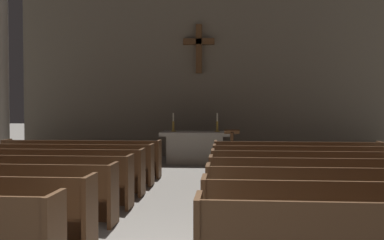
{
  "coord_description": "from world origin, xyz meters",
  "views": [
    {
      "loc": [
        0.99,
        -4.19,
        1.81
      ],
      "look_at": [
        0.0,
        8.25,
        1.42
      ],
      "focal_mm": 40.48,
      "sensor_mm": 36.0,
      "label": 1
    }
  ],
  "objects_px": {
    "pew_right_row_6": "(305,166)",
    "candlestick_left": "(173,126)",
    "pew_right_row_2": "(373,218)",
    "pew_right_row_3": "(347,198)",
    "pew_left_row_6": "(65,164)",
    "altar": "(195,146)",
    "pew_left_row_4": "(20,180)",
    "candlestick_right": "(217,126)",
    "pew_left_row_7": "(81,158)",
    "pew_right_row_5": "(315,174)",
    "pew_left_row_5": "(45,171)",
    "pew_right_row_7": "(297,160)",
    "lectern": "(232,150)",
    "pew_right_row_4": "(329,185)"
  },
  "relations": [
    {
      "from": "pew_right_row_2",
      "to": "pew_right_row_6",
      "type": "height_order",
      "value": "same"
    },
    {
      "from": "pew_right_row_3",
      "to": "pew_right_row_7",
      "type": "distance_m",
      "value": 4.47
    },
    {
      "from": "pew_right_row_2",
      "to": "pew_right_row_5",
      "type": "distance_m",
      "value": 3.35
    },
    {
      "from": "pew_right_row_2",
      "to": "pew_right_row_3",
      "type": "height_order",
      "value": "same"
    },
    {
      "from": "altar",
      "to": "candlestick_left",
      "type": "xyz_separation_m",
      "value": [
        -0.7,
        -0.0,
        0.66
      ]
    },
    {
      "from": "pew_left_row_7",
      "to": "pew_right_row_5",
      "type": "bearing_deg",
      "value": -22.22
    },
    {
      "from": "pew_right_row_6",
      "to": "candlestick_right",
      "type": "distance_m",
      "value": 4.52
    },
    {
      "from": "pew_right_row_7",
      "to": "pew_left_row_7",
      "type": "bearing_deg",
      "value": 180.0
    },
    {
      "from": "pew_right_row_5",
      "to": "candlestick_right",
      "type": "height_order",
      "value": "candlestick_right"
    },
    {
      "from": "pew_right_row_6",
      "to": "candlestick_right",
      "type": "relative_size",
      "value": 6.88
    },
    {
      "from": "pew_left_row_7",
      "to": "candlestick_left",
      "type": "bearing_deg",
      "value": 54.53
    },
    {
      "from": "pew_right_row_6",
      "to": "candlestick_right",
      "type": "height_order",
      "value": "candlestick_right"
    },
    {
      "from": "pew_left_row_6",
      "to": "altar",
      "type": "relative_size",
      "value": 1.86
    },
    {
      "from": "pew_left_row_4",
      "to": "altar",
      "type": "xyz_separation_m",
      "value": [
        2.73,
        6.2,
        0.06
      ]
    },
    {
      "from": "pew_left_row_4",
      "to": "candlestick_left",
      "type": "xyz_separation_m",
      "value": [
        2.03,
        6.2,
        0.72
      ]
    },
    {
      "from": "altar",
      "to": "pew_right_row_3",
      "type": "bearing_deg",
      "value": -69.52
    },
    {
      "from": "pew_left_row_6",
      "to": "candlestick_left",
      "type": "xyz_separation_m",
      "value": [
        2.03,
        3.97,
        0.72
      ]
    },
    {
      "from": "candlestick_left",
      "to": "pew_left_row_5",
      "type": "bearing_deg",
      "value": -111.79
    },
    {
      "from": "pew_left_row_4",
      "to": "pew_left_row_5",
      "type": "relative_size",
      "value": 1.0
    },
    {
      "from": "altar",
      "to": "pew_left_row_6",
      "type": "bearing_deg",
      "value": -124.55
    },
    {
      "from": "pew_left_row_4",
      "to": "pew_right_row_6",
      "type": "relative_size",
      "value": 1.0
    },
    {
      "from": "lectern",
      "to": "pew_right_row_3",
      "type": "bearing_deg",
      "value": -75.48
    },
    {
      "from": "pew_right_row_6",
      "to": "candlestick_left",
      "type": "xyz_separation_m",
      "value": [
        -3.43,
        3.97,
        0.72
      ]
    },
    {
      "from": "pew_right_row_4",
      "to": "pew_right_row_6",
      "type": "distance_m",
      "value": 2.23
    },
    {
      "from": "pew_right_row_2",
      "to": "candlestick_left",
      "type": "relative_size",
      "value": 6.88
    },
    {
      "from": "pew_left_row_5",
      "to": "pew_right_row_6",
      "type": "bearing_deg",
      "value": 11.54
    },
    {
      "from": "candlestick_right",
      "to": "pew_right_row_2",
      "type": "bearing_deg",
      "value": -76.45
    },
    {
      "from": "pew_left_row_5",
      "to": "pew_right_row_3",
      "type": "xyz_separation_m",
      "value": [
        5.47,
        -2.23,
        0.0
      ]
    },
    {
      "from": "pew_left_row_5",
      "to": "altar",
      "type": "xyz_separation_m",
      "value": [
        2.73,
        5.09,
        0.06
      ]
    },
    {
      "from": "pew_left_row_5",
      "to": "candlestick_left",
      "type": "distance_m",
      "value": 5.53
    },
    {
      "from": "pew_left_row_4",
      "to": "pew_right_row_2",
      "type": "bearing_deg",
      "value": -22.22
    },
    {
      "from": "pew_left_row_6",
      "to": "pew_right_row_6",
      "type": "relative_size",
      "value": 1.0
    },
    {
      "from": "pew_left_row_6",
      "to": "pew_right_row_3",
      "type": "distance_m",
      "value": 6.41
    },
    {
      "from": "pew_left_row_7",
      "to": "lectern",
      "type": "bearing_deg",
      "value": 23.07
    },
    {
      "from": "pew_left_row_5",
      "to": "pew_right_row_7",
      "type": "distance_m",
      "value": 5.91
    },
    {
      "from": "pew_left_row_4",
      "to": "candlestick_left",
      "type": "height_order",
      "value": "candlestick_left"
    },
    {
      "from": "pew_right_row_2",
      "to": "pew_left_row_7",
      "type": "bearing_deg",
      "value": 134.4
    },
    {
      "from": "pew_right_row_2",
      "to": "candlestick_right",
      "type": "relative_size",
      "value": 6.88
    },
    {
      "from": "pew_right_row_3",
      "to": "candlestick_right",
      "type": "bearing_deg",
      "value": 105.53
    },
    {
      "from": "pew_left_row_4",
      "to": "pew_right_row_2",
      "type": "xyz_separation_m",
      "value": [
        5.47,
        -2.23,
        0.0
      ]
    },
    {
      "from": "pew_left_row_5",
      "to": "lectern",
      "type": "height_order",
      "value": "lectern"
    },
    {
      "from": "pew_left_row_5",
      "to": "pew_right_row_4",
      "type": "height_order",
      "value": "same"
    },
    {
      "from": "pew_left_row_5",
      "to": "pew_right_row_3",
      "type": "distance_m",
      "value": 5.91
    },
    {
      "from": "candlestick_left",
      "to": "candlestick_right",
      "type": "height_order",
      "value": "same"
    },
    {
      "from": "pew_left_row_7",
      "to": "pew_right_row_4",
      "type": "distance_m",
      "value": 6.41
    },
    {
      "from": "pew_right_row_2",
      "to": "lectern",
      "type": "distance_m",
      "value": 7.41
    },
    {
      "from": "pew_right_row_2",
      "to": "pew_right_row_3",
      "type": "bearing_deg",
      "value": 90.0
    },
    {
      "from": "pew_right_row_5",
      "to": "lectern",
      "type": "height_order",
      "value": "lectern"
    },
    {
      "from": "pew_right_row_3",
      "to": "candlestick_left",
      "type": "bearing_deg",
      "value": 115.13
    },
    {
      "from": "pew_right_row_2",
      "to": "pew_right_row_5",
      "type": "height_order",
      "value": "same"
    }
  ]
}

